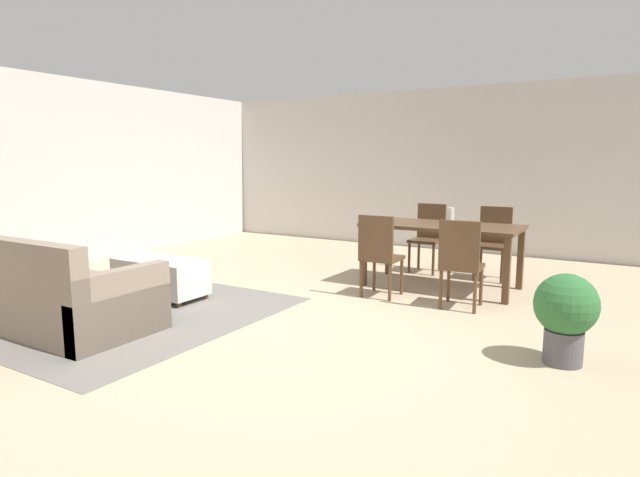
% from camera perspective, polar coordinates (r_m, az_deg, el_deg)
% --- Properties ---
extents(ground_plane, '(10.80, 10.80, 0.00)m').
position_cam_1_polar(ground_plane, '(4.85, -4.26, -9.65)').
color(ground_plane, tan).
extents(wall_back, '(9.00, 0.12, 2.70)m').
position_cam_1_polar(wall_back, '(9.16, 14.13, 7.23)').
color(wall_back, beige).
rests_on(wall_back, ground_plane).
extents(wall_left, '(0.12, 11.00, 2.70)m').
position_cam_1_polar(wall_left, '(8.34, -28.52, 6.37)').
color(wall_left, beige).
rests_on(wall_left, ground_plane).
extents(area_rug, '(3.00, 2.80, 0.01)m').
position_cam_1_polar(area_rug, '(5.79, -21.47, -7.16)').
color(area_rug, slate).
rests_on(area_rug, ground_plane).
extents(couch, '(1.99, 0.96, 0.86)m').
position_cam_1_polar(couch, '(5.41, -27.33, -5.53)').
color(couch, gray).
rests_on(couch, ground_plane).
extents(ottoman_table, '(1.04, 0.51, 0.43)m').
position_cam_1_polar(ottoman_table, '(6.07, -16.92, -3.89)').
color(ottoman_table, silver).
rests_on(ottoman_table, ground_plane).
extents(dining_table, '(1.79, 0.89, 0.76)m').
position_cam_1_polar(dining_table, '(6.38, 13.06, 0.73)').
color(dining_table, '#513823').
rests_on(dining_table, ground_plane).
extents(dining_chair_near_left, '(0.40, 0.40, 0.92)m').
position_cam_1_polar(dining_chair_near_left, '(5.80, 6.42, -1.38)').
color(dining_chair_near_left, '#513823').
rests_on(dining_chair_near_left, ground_plane).
extents(dining_chair_near_right, '(0.43, 0.43, 0.92)m').
position_cam_1_polar(dining_chair_near_right, '(5.48, 15.01, -2.19)').
color(dining_chair_near_right, '#513823').
rests_on(dining_chair_near_right, ground_plane).
extents(dining_chair_far_left, '(0.41, 0.41, 0.92)m').
position_cam_1_polar(dining_chair_far_left, '(7.32, 11.71, 0.54)').
color(dining_chair_far_left, '#513823').
rests_on(dining_chair_far_left, ground_plane).
extents(dining_chair_far_right, '(0.40, 0.40, 0.92)m').
position_cam_1_polar(dining_chair_far_right, '(7.07, 18.32, 0.01)').
color(dining_chair_far_right, '#513823').
rests_on(dining_chair_far_right, ground_plane).
extents(vase_centerpiece, '(0.08, 0.08, 0.20)m').
position_cam_1_polar(vase_centerpiece, '(6.33, 13.97, 2.36)').
color(vase_centerpiece, silver).
rests_on(vase_centerpiece, dining_table).
extents(potted_plant, '(0.46, 0.46, 0.68)m').
position_cam_1_polar(potted_plant, '(4.31, 25.10, -7.23)').
color(potted_plant, '#4C4C51').
rests_on(potted_plant, ground_plane).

